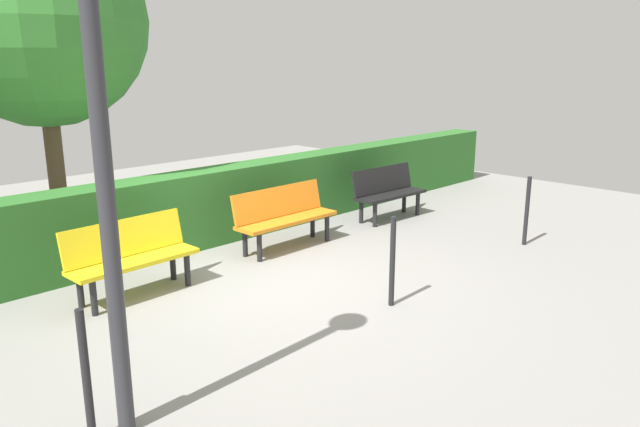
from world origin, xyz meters
TOP-DOWN VIEW (x-y plane):
  - ground_plane at (0.00, 0.00)m, footprint 16.66×16.66m
  - bench_black at (-3.38, -0.84)m, footprint 1.40×0.53m
  - bench_orange at (-1.09, -0.87)m, footprint 1.60×0.48m
  - bench_yellow at (1.31, -0.78)m, footprint 1.48×0.51m
  - hedge_row at (-1.07, -1.83)m, footprint 12.66×0.52m
  - tree_near at (1.06, -3.24)m, footprint 2.80×2.80m
  - railing_post_near at (-3.62, 1.51)m, footprint 0.06×0.06m
  - railing_post_mid at (-0.51, 1.51)m, footprint 0.06×0.06m
  - railing_post_far at (2.88, 1.51)m, footprint 0.06×0.06m
  - lamp_post at (2.64, 1.55)m, footprint 0.36×0.36m

SIDE VIEW (x-z plane):
  - ground_plane at x=0.00m, z-range 0.00..0.00m
  - bench_black at x=-3.38m, z-range 0.05..0.91m
  - bench_yellow at x=1.31m, z-range 0.05..0.91m
  - bench_orange at x=-1.09m, z-range 0.05..0.91m
  - railing_post_near at x=-3.62m, z-range 0.00..1.00m
  - railing_post_mid at x=-0.51m, z-range 0.00..1.00m
  - railing_post_far at x=2.88m, z-range 0.00..1.00m
  - hedge_row at x=-1.07m, z-range 0.00..1.07m
  - lamp_post at x=2.64m, z-range 0.71..4.18m
  - tree_near at x=1.06m, z-range 0.84..5.33m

